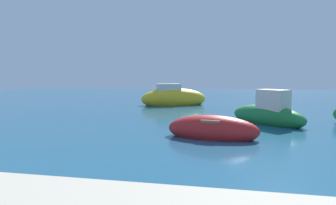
% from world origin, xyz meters
% --- Properties ---
extents(moored_boat_2, '(3.22, 1.53, 1.00)m').
position_xyz_m(moored_boat_2, '(-7.81, 3.83, 0.28)').
color(moored_boat_2, '#B21E1E').
rests_on(moored_boat_2, ground).
extents(moored_boat_3, '(4.98, 3.42, 1.87)m').
position_xyz_m(moored_boat_3, '(-11.13, 14.62, 0.49)').
color(moored_boat_3, gold).
rests_on(moored_boat_3, ground).
extents(moored_boat_5, '(3.45, 3.43, 1.73)m').
position_xyz_m(moored_boat_5, '(-5.59, 7.35, 0.41)').
color(moored_boat_5, '#197233').
rests_on(moored_boat_5, ground).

